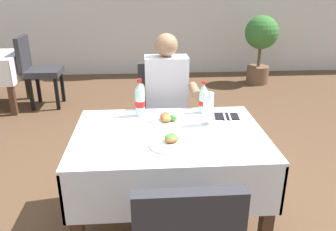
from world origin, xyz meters
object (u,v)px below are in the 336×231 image
at_px(main_dining_table, 169,155).
at_px(cola_bottle_primary, 203,99).
at_px(potted_plant_corner, 261,41).
at_px(background_chair_right, 37,67).
at_px(chair_far_diner_seat, 162,112).
at_px(beer_glass_left, 208,108).
at_px(napkin_cutlery_set, 227,116).
at_px(seated_diner_far, 166,100).
at_px(plate_far_diner, 167,118).
at_px(plate_near_camera, 171,142).
at_px(cola_bottle_secondary, 140,100).

bearing_deg(main_dining_table, cola_bottle_primary, 50.81).
xyz_separation_m(cola_bottle_primary, potted_plant_corner, (1.50, 3.19, -0.13)).
bearing_deg(background_chair_right, potted_plant_corner, 14.85).
bearing_deg(chair_far_diner_seat, beer_glass_left, -69.32).
bearing_deg(cola_bottle_primary, main_dining_table, -129.19).
height_order(main_dining_table, chair_far_diner_seat, chair_far_diner_seat).
xyz_separation_m(main_dining_table, chair_far_diner_seat, (-0.00, 0.83, -0.02)).
xyz_separation_m(cola_bottle_primary, background_chair_right, (-1.87, 2.29, -0.29)).
bearing_deg(beer_glass_left, napkin_cutlery_set, 37.80).
relative_size(chair_far_diner_seat, napkin_cutlery_set, 4.99).
relative_size(seated_diner_far, plate_far_diner, 4.91).
bearing_deg(seated_diner_far, plate_far_diner, -93.10).
bearing_deg(napkin_cutlery_set, background_chair_right, 130.40).
bearing_deg(main_dining_table, beer_glass_left, 23.07).
xyz_separation_m(chair_far_diner_seat, potted_plant_corner, (1.78, 2.69, 0.16)).
distance_m(seated_diner_far, potted_plant_corner, 3.30).
bearing_deg(background_chair_right, plate_near_camera, -60.35).
height_order(napkin_cutlery_set, potted_plant_corner, potted_plant_corner).
xyz_separation_m(main_dining_table, seated_diner_far, (0.03, 0.73, 0.14)).
bearing_deg(background_chair_right, plate_far_diner, -56.66).
xyz_separation_m(napkin_cutlery_set, background_chair_right, (-2.03, 2.39, -0.19)).
xyz_separation_m(plate_near_camera, potted_plant_corner, (1.78, 3.70, -0.04)).
relative_size(plate_far_diner, beer_glass_left, 1.13).
distance_m(plate_far_diner, cola_bottle_primary, 0.32).
relative_size(cola_bottle_secondary, potted_plant_corner, 0.24).
xyz_separation_m(cola_bottle_secondary, napkin_cutlery_set, (0.62, -0.07, -0.12)).
bearing_deg(main_dining_table, plate_near_camera, -91.40).
height_order(chair_far_diner_seat, cola_bottle_secondary, cola_bottle_secondary).
distance_m(main_dining_table, cola_bottle_secondary, 0.46).
bearing_deg(background_chair_right, seated_diner_far, -49.51).
xyz_separation_m(plate_far_diner, background_chair_right, (-1.60, 2.43, -0.20)).
bearing_deg(cola_bottle_secondary, napkin_cutlery_set, -6.60).
distance_m(plate_near_camera, beer_glass_left, 0.41).
distance_m(cola_bottle_primary, cola_bottle_secondary, 0.46).
bearing_deg(cola_bottle_secondary, chair_far_diner_seat, 70.20).
bearing_deg(cola_bottle_secondary, beer_glass_left, -23.55).
distance_m(plate_far_diner, napkin_cutlery_set, 0.44).
bearing_deg(main_dining_table, napkin_cutlery_set, 29.16).
bearing_deg(seated_diner_far, main_dining_table, -92.37).
height_order(plate_far_diner, cola_bottle_secondary, cola_bottle_secondary).
height_order(plate_far_diner, napkin_cutlery_set, plate_far_diner).
height_order(main_dining_table, background_chair_right, background_chair_right).
relative_size(cola_bottle_primary, napkin_cutlery_set, 1.25).
xyz_separation_m(main_dining_table, potted_plant_corner, (1.78, 3.53, 0.14)).
bearing_deg(potted_plant_corner, beer_glass_left, -113.84).
xyz_separation_m(seated_diner_far, napkin_cutlery_set, (0.41, -0.48, 0.03)).
bearing_deg(plate_far_diner, background_chair_right, 123.34).
height_order(main_dining_table, seated_diner_far, seated_diner_far).
distance_m(main_dining_table, plate_near_camera, 0.25).
relative_size(chair_far_diner_seat, cola_bottle_primary, 4.00).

